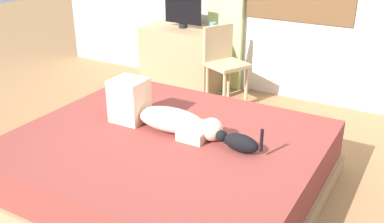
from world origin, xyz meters
The scene contains 8 objects.
ground_plane centered at (0.00, 0.00, 0.00)m, with size 16.00×16.00×0.00m, color olive.
bed centered at (-0.11, 0.01, 0.22)m, with size 2.22×1.94×0.44m.
person_lying centered at (-0.24, 0.13, 0.55)m, with size 0.94×0.28×0.34m.
cat centered at (0.44, 0.08, 0.51)m, with size 0.36×0.13×0.21m.
desk centered at (-1.15, 1.97, 0.37)m, with size 0.90×0.56×0.74m.
tv_monitor centered at (-1.14, 1.97, 0.92)m, with size 0.48×0.10×0.35m.
cup centered at (-0.79, 2.05, 0.78)m, with size 0.08×0.08×0.09m, color teal.
chair_by_desk centered at (-0.51, 1.78, 0.51)m, with size 0.51×0.51×0.86m.
Camera 1 is at (1.50, -2.40, 1.91)m, focal length 41.36 mm.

